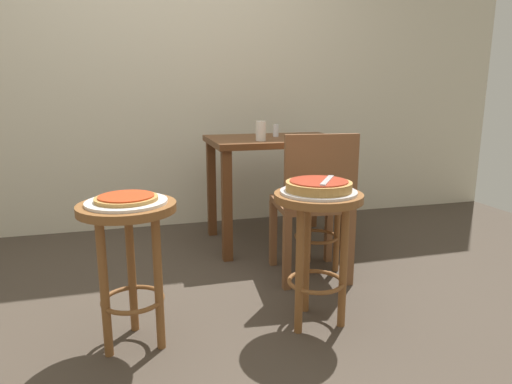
{
  "coord_description": "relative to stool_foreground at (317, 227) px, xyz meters",
  "views": [
    {
      "loc": [
        -0.25,
        -1.98,
        1.07
      ],
      "look_at": [
        0.35,
        0.17,
        0.56
      ],
      "focal_mm": 31.53,
      "sensor_mm": 36.0,
      "label": 1
    }
  ],
  "objects": [
    {
      "name": "ground_plane",
      "position": [
        -0.54,
        0.19,
        -0.47
      ],
      "size": [
        6.0,
        6.0,
        0.0
      ],
      "primitive_type": "plane",
      "color": "#42382D"
    },
    {
      "name": "back_wall",
      "position": [
        -0.54,
        1.84,
        1.03
      ],
      "size": [
        6.0,
        0.1,
        3.0
      ],
      "primitive_type": "cube",
      "color": "beige",
      "rests_on": "ground_plane"
    },
    {
      "name": "stool_foreground",
      "position": [
        0.0,
        0.0,
        0.0
      ],
      "size": [
        0.4,
        0.4,
        0.63
      ],
      "color": "brown",
      "rests_on": "ground_plane"
    },
    {
      "name": "serving_plate_foreground",
      "position": [
        0.0,
        0.0,
        0.16
      ],
      "size": [
        0.34,
        0.34,
        0.01
      ],
      "primitive_type": "cylinder",
      "color": "silver",
      "rests_on": "stool_foreground"
    },
    {
      "name": "pizza_foreground",
      "position": [
        0.0,
        0.0,
        0.19
      ],
      "size": [
        0.29,
        0.29,
        0.05
      ],
      "color": "#B78442",
      "rests_on": "serving_plate_foreground"
    },
    {
      "name": "stool_middle",
      "position": [
        -0.82,
        0.04,
        0.0
      ],
      "size": [
        0.4,
        0.4,
        0.63
      ],
      "color": "brown",
      "rests_on": "ground_plane"
    },
    {
      "name": "serving_plate_middle",
      "position": [
        -0.82,
        0.04,
        0.16
      ],
      "size": [
        0.33,
        0.33,
        0.01
      ],
      "primitive_type": "cylinder",
      "color": "silver",
      "rests_on": "stool_middle"
    },
    {
      "name": "pizza_middle",
      "position": [
        -0.82,
        0.04,
        0.18
      ],
      "size": [
        0.25,
        0.25,
        0.02
      ],
      "color": "#B78442",
      "rests_on": "serving_plate_middle"
    },
    {
      "name": "stool_leftside",
      "position": [
        0.26,
        0.61,
        0.0
      ],
      "size": [
        0.4,
        0.4,
        0.63
      ],
      "color": "brown",
      "rests_on": "ground_plane"
    },
    {
      "name": "serving_plate_leftside",
      "position": [
        0.26,
        0.61,
        0.16
      ],
      "size": [
        0.34,
        0.34,
        0.01
      ],
      "primitive_type": "cylinder",
      "color": "silver",
      "rests_on": "stool_leftside"
    },
    {
      "name": "pizza_leftside",
      "position": [
        0.26,
        0.61,
        0.19
      ],
      "size": [
        0.26,
        0.26,
        0.05
      ],
      "color": "tan",
      "rests_on": "serving_plate_leftside"
    },
    {
      "name": "dining_table",
      "position": [
        0.18,
        1.17,
        0.15
      ],
      "size": [
        0.91,
        0.65,
        0.75
      ],
      "color": "#5B3319",
      "rests_on": "ground_plane"
    },
    {
      "name": "cup_near_edge",
      "position": [
        0.02,
        1.0,
        0.35
      ],
      "size": [
        0.07,
        0.07,
        0.13
      ],
      "primitive_type": "cylinder",
      "color": "silver",
      "rests_on": "dining_table"
    },
    {
      "name": "condiment_shaker",
      "position": [
        0.2,
        1.23,
        0.33
      ],
      "size": [
        0.04,
        0.04,
        0.09
      ],
      "primitive_type": "cylinder",
      "color": "white",
      "rests_on": "dining_table"
    },
    {
      "name": "wooden_chair",
      "position": [
        0.18,
        0.48,
        -0.0
      ],
      "size": [
        0.44,
        0.44,
        0.85
      ],
      "color": "brown",
      "rests_on": "ground_plane"
    },
    {
      "name": "pizza_server_knife",
      "position": [
        0.03,
        -0.02,
        0.22
      ],
      "size": [
        0.14,
        0.2,
        0.01
      ],
      "primitive_type": "cube",
      "rotation": [
        0.0,
        0.0,
        0.97
      ],
      "color": "silver",
      "rests_on": "pizza_foreground"
    }
  ]
}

